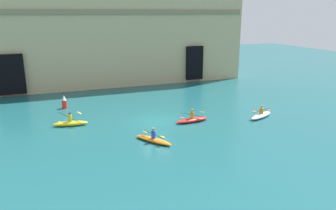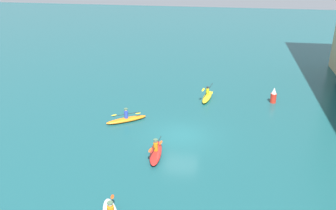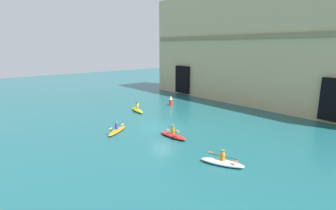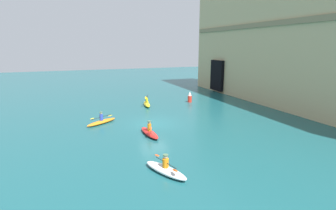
{
  "view_description": "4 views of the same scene",
  "coord_description": "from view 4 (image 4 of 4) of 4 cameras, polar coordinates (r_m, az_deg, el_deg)",
  "views": [
    {
      "loc": [
        -8.93,
        -26.5,
        9.48
      ],
      "look_at": [
        1.1,
        -0.23,
        1.48
      ],
      "focal_mm": 35.0,
      "sensor_mm": 36.0,
      "label": 1
    },
    {
      "loc": [
        23.98,
        2.65,
        12.93
      ],
      "look_at": [
        0.0,
        -0.97,
        2.39
      ],
      "focal_mm": 40.0,
      "sensor_mm": 36.0,
      "label": 2
    },
    {
      "loc": [
        20.24,
        -16.45,
        8.28
      ],
      "look_at": [
        -0.17,
        0.69,
        2.25
      ],
      "focal_mm": 28.0,
      "sensor_mm": 36.0,
      "label": 3
    },
    {
      "loc": [
        22.3,
        -7.24,
        7.07
      ],
      "look_at": [
        2.4,
        0.48,
        2.24
      ],
      "focal_mm": 28.0,
      "sensor_mm": 36.0,
      "label": 4
    }
  ],
  "objects": [
    {
      "name": "ground_plane",
      "position": [
        24.48,
        -3.09,
        -4.04
      ],
      "size": [
        120.0,
        120.0,
        0.0
      ],
      "primitive_type": "plane",
      "color": "#195156"
    },
    {
      "name": "marker_buoy",
      "position": [
        33.62,
        4.76,
        1.7
      ],
      "size": [
        0.51,
        0.51,
        1.39
      ],
      "color": "red",
      "rests_on": "ground"
    },
    {
      "name": "kayak_orange",
      "position": [
        25.12,
        -14.26,
        -3.48
      ],
      "size": [
        2.38,
        3.11,
        1.12
      ],
      "rotation": [
        0.0,
        0.0,
        2.16
      ],
      "color": "orange",
      "rests_on": "ground"
    },
    {
      "name": "cliff_bluff",
      "position": [
        34.45,
        27.65,
        13.01
      ],
      "size": [
        37.34,
        7.95,
        16.17
      ],
      "color": "tan",
      "rests_on": "ground"
    },
    {
      "name": "kayak_yellow",
      "position": [
        31.57,
        -4.64,
        0.25
      ],
      "size": [
        3.01,
        1.08,
        1.31
      ],
      "rotation": [
        0.0,
        0.0,
        6.13
      ],
      "color": "yellow",
      "rests_on": "ground"
    },
    {
      "name": "kayak_white",
      "position": [
        15.23,
        -0.53,
        -13.86
      ],
      "size": [
        3.17,
        1.97,
        1.15
      ],
      "rotation": [
        0.0,
        0.0,
        0.41
      ],
      "color": "white",
      "rests_on": "ground"
    },
    {
      "name": "kayak_red",
      "position": [
        21.33,
        -4.05,
        -5.96
      ],
      "size": [
        3.18,
        1.0,
        1.2
      ],
      "rotation": [
        0.0,
        0.0,
        3.22
      ],
      "color": "red",
      "rests_on": "ground"
    }
  ]
}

